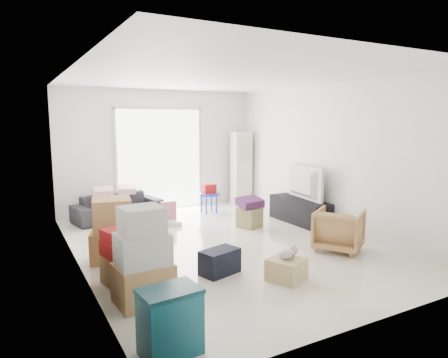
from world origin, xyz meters
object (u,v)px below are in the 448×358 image
at_px(storage_bins, 170,321).
at_px(sofa, 118,203).
at_px(wood_crate, 286,269).
at_px(armchair, 339,228).
at_px(ottoman, 250,217).
at_px(ac_tower, 241,168).
at_px(television, 300,195).
at_px(kids_table, 209,192).
at_px(tv_console, 300,211).

bearing_deg(storage_bins, sofa, 80.93).
bearing_deg(wood_crate, armchair, 21.02).
xyz_separation_m(ottoman, wood_crate, (-0.95, -2.39, -0.05)).
xyz_separation_m(ac_tower, sofa, (-3.05, -0.15, -0.53)).
relative_size(television, kids_table, 1.79).
height_order(storage_bins, wood_crate, storage_bins).
relative_size(storage_bins, wood_crate, 1.44).
xyz_separation_m(storage_bins, kids_table, (2.71, 4.68, 0.16)).
xyz_separation_m(ottoman, kids_table, (-0.14, 1.46, 0.26)).
distance_m(tv_console, ottoman, 1.07).
xyz_separation_m(television, wood_crate, (-2.00, -2.19, -0.42)).
height_order(tv_console, sofa, sofa).
relative_size(armchair, kids_table, 1.11).
bearing_deg(tv_console, armchair, -108.97).
relative_size(sofa, armchair, 2.50).
bearing_deg(sofa, ottoman, -52.75).
bearing_deg(storage_bins, tv_console, 37.75).
relative_size(tv_console, sofa, 0.82).
bearing_deg(kids_table, sofa, 169.58).
xyz_separation_m(armchair, wood_crate, (-1.44, -0.55, -0.22)).
distance_m(ac_tower, wood_crate, 4.83).
distance_m(ac_tower, television, 2.19).
bearing_deg(sofa, television, -44.30).
xyz_separation_m(tv_console, television, (0.00, -0.00, 0.32)).
bearing_deg(sofa, kids_table, -21.66).
bearing_deg(tv_console, sofa, 146.94).
xyz_separation_m(tv_console, kids_table, (-1.19, 1.66, 0.21)).
height_order(armchair, ottoman, armchair).
height_order(television, wood_crate, television).
bearing_deg(ottoman, kids_table, 95.47).
height_order(sofa, kids_table, sofa).
height_order(tv_console, wood_crate, tv_console).
height_order(sofa, armchair, armchair).
bearing_deg(television, ac_tower, 8.89).
bearing_deg(wood_crate, tv_console, 47.53).
bearing_deg(ottoman, ac_tower, 63.07).
relative_size(tv_console, storage_bins, 2.44).
bearing_deg(ac_tower, kids_table, -156.22).
distance_m(tv_console, kids_table, 2.06).
bearing_deg(wood_crate, kids_table, 78.06).
height_order(armchair, kids_table, armchair).
xyz_separation_m(sofa, kids_table, (1.91, -0.35, 0.11)).
height_order(tv_console, ottoman, tv_console).
relative_size(ac_tower, television, 1.53).
relative_size(ac_tower, wood_crate, 4.24).
bearing_deg(tv_console, kids_table, 125.50).
bearing_deg(tv_console, wood_crate, -132.47).
distance_m(television, storage_bins, 4.94).
relative_size(tv_console, kids_table, 2.28).
height_order(tv_console, television, television).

